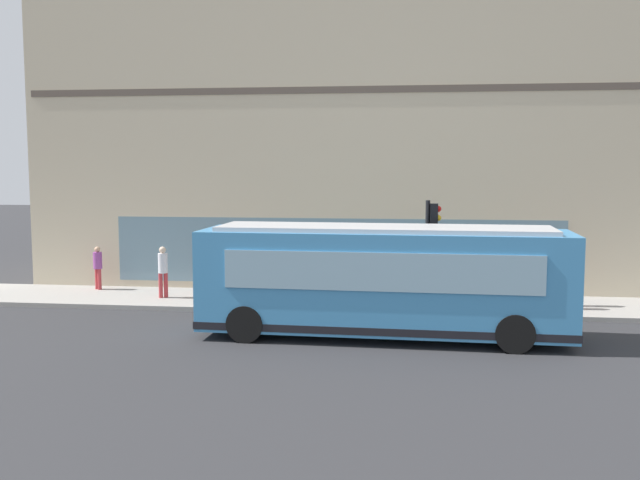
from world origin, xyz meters
TOP-DOWN VIEW (x-y plane):
  - ground at (0.00, 0.00)m, footprint 120.00×120.00m
  - sidewalk_curb at (4.37, 0.00)m, footprint 3.53×40.00m
  - building_corner at (9.28, 0.00)m, footprint 6.34×23.29m
  - city_bus_nearside at (-0.09, -1.99)m, footprint 2.87×10.12m
  - traffic_light_near_corner at (3.01, -3.38)m, footprint 0.32×0.49m
  - fire_hydrant at (5.57, -6.11)m, footprint 0.35×0.35m
  - pedestrian_near_hydrant at (5.38, 8.68)m, footprint 0.32×0.32m
  - pedestrian_near_building_entrance at (3.77, -7.45)m, footprint 0.32×0.32m
  - pedestrian_by_light_pole at (4.32, -8.11)m, footprint 0.32×0.32m
  - pedestrian_walking_along_curb at (4.09, 5.74)m, footprint 0.32×0.32m
  - newspaper_vending_box at (4.91, 4.18)m, footprint 0.44×0.43m

SIDE VIEW (x-z plane):
  - ground at x=0.00m, z-range 0.00..0.00m
  - sidewalk_curb at x=4.37m, z-range 0.00..0.15m
  - fire_hydrant at x=5.57m, z-range 0.14..0.88m
  - newspaper_vending_box at x=4.91m, z-range 0.15..1.05m
  - pedestrian_near_hydrant at x=5.38m, z-range 0.26..1.85m
  - pedestrian_by_light_pole at x=4.32m, z-range 0.28..2.00m
  - pedestrian_near_building_entrance at x=3.77m, z-range 0.29..2.04m
  - pedestrian_walking_along_curb at x=4.09m, z-range 0.29..2.07m
  - city_bus_nearside at x=-0.09m, z-range 0.02..3.09m
  - traffic_light_near_corner at x=3.01m, z-range 0.84..4.32m
  - building_corner at x=9.28m, z-range -0.01..13.38m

